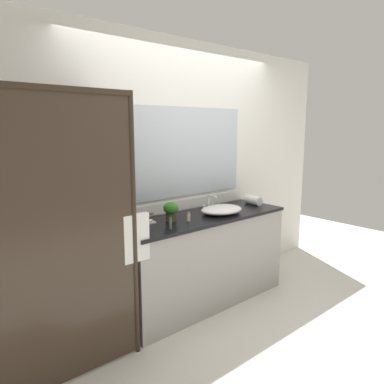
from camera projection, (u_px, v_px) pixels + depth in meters
ground_plane at (203, 301)px, 3.67m from camera, size 8.00×8.00×0.00m
wall_back_with_mirror at (181, 171)px, 3.70m from camera, size 4.40×0.06×2.60m
vanity_cabinet at (203, 259)px, 3.60m from camera, size 1.80×0.58×0.90m
shower_enclosure at (88, 232)px, 2.54m from camera, size 1.20×0.59×2.00m
sink_basin at (222, 209)px, 3.59m from camera, size 0.45×0.35×0.08m
faucet at (209, 205)px, 3.72m from camera, size 0.17×0.14×0.17m
potted_plant at (171, 210)px, 3.29m from camera, size 0.14×0.14×0.18m
soap_dish at (150, 222)px, 3.23m from camera, size 0.10×0.07×0.04m
amenity_bottle_body_wash at (189, 217)px, 3.30m from camera, size 0.03×0.03×0.08m
amenity_bottle_conditioner at (170, 223)px, 3.04m from camera, size 0.02×0.02×0.10m
rolled_towel_near_edge at (253, 200)px, 4.00m from camera, size 0.11×0.20×0.10m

